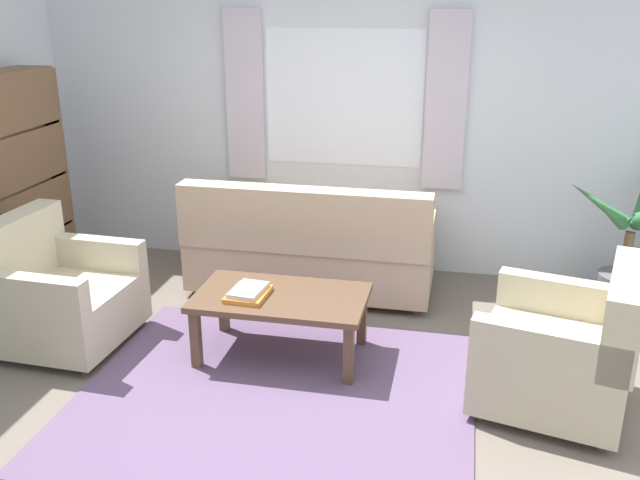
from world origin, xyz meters
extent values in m
plane|color=#6B6056|center=(0.00, 0.00, 0.00)|extent=(6.24, 6.24, 0.00)
cube|color=silver|center=(0.00, 2.26, 1.30)|extent=(5.32, 0.12, 2.60)
cube|color=white|center=(0.00, 2.20, 1.45)|extent=(1.30, 0.01, 1.10)
cube|color=silver|center=(-0.83, 2.17, 1.45)|extent=(0.32, 0.06, 1.40)
cube|color=silver|center=(0.83, 2.17, 1.45)|extent=(0.32, 0.06, 1.40)
cube|color=#604C6B|center=(0.00, 0.00, 0.01)|extent=(2.32, 2.02, 0.01)
cube|color=tan|center=(-0.14, 1.62, 0.25)|extent=(1.90, 0.80, 0.38)
cube|color=tan|center=(-0.14, 1.30, 0.68)|extent=(1.90, 0.20, 0.48)
cube|color=tan|center=(0.73, 1.62, 0.56)|extent=(0.16, 0.80, 0.24)
cube|color=tan|center=(-1.01, 1.62, 0.56)|extent=(0.16, 0.80, 0.24)
cylinder|color=brown|center=(0.71, 1.92, 0.03)|extent=(0.06, 0.06, 0.06)
cylinder|color=brown|center=(-0.99, 1.92, 0.03)|extent=(0.06, 0.06, 0.06)
cylinder|color=brown|center=(0.71, 1.32, 0.03)|extent=(0.06, 0.06, 0.06)
cylinder|color=brown|center=(-0.99, 1.32, 0.03)|extent=(0.06, 0.06, 0.06)
cube|color=#BCB293|center=(-1.55, 0.36, 0.24)|extent=(0.83, 0.87, 0.36)
cube|color=#BCB293|center=(-1.88, 0.37, 0.65)|extent=(0.21, 0.85, 0.46)
cube|color=#BCB293|center=(-1.57, 0.00, 0.53)|extent=(0.80, 0.15, 0.22)
cube|color=#BCB293|center=(-1.54, 0.72, 0.53)|extent=(0.80, 0.15, 0.22)
cylinder|color=brown|center=(-1.25, 0.01, 0.03)|extent=(0.05, 0.05, 0.06)
cylinder|color=brown|center=(-1.22, 0.69, 0.03)|extent=(0.05, 0.05, 0.06)
cylinder|color=brown|center=(-1.86, 0.71, 0.03)|extent=(0.05, 0.05, 0.06)
cube|color=#BCB293|center=(1.58, 0.28, 0.24)|extent=(0.97, 1.00, 0.36)
cube|color=#BCB293|center=(1.90, 0.20, 0.65)|extent=(0.37, 0.86, 0.46)
cube|color=#BCB293|center=(1.66, 0.63, 0.53)|extent=(0.81, 0.30, 0.22)
cube|color=#BCB293|center=(1.50, -0.07, 0.53)|extent=(0.81, 0.30, 0.22)
cylinder|color=brown|center=(1.35, 0.68, 0.03)|extent=(0.05, 0.05, 0.06)
cylinder|color=brown|center=(1.19, 0.02, 0.03)|extent=(0.05, 0.05, 0.06)
cylinder|color=brown|center=(1.97, 0.53, 0.03)|extent=(0.05, 0.05, 0.06)
cylinder|color=brown|center=(1.81, -0.13, 0.03)|extent=(0.05, 0.05, 0.06)
cube|color=brown|center=(-0.09, 0.49, 0.42)|extent=(1.10, 0.64, 0.04)
cube|color=brown|center=(-0.58, 0.23, 0.20)|extent=(0.06, 0.06, 0.40)
cube|color=brown|center=(0.40, 0.23, 0.20)|extent=(0.06, 0.06, 0.40)
cube|color=brown|center=(-0.58, 0.75, 0.20)|extent=(0.06, 0.06, 0.40)
cube|color=brown|center=(0.40, 0.75, 0.20)|extent=(0.06, 0.06, 0.40)
cube|color=orange|center=(-0.28, 0.42, 0.46)|extent=(0.25, 0.31, 0.03)
cube|color=beige|center=(-0.28, 0.42, 0.49)|extent=(0.21, 0.29, 0.03)
cylinder|color=#56565B|center=(2.22, 1.68, 0.15)|extent=(0.36, 0.36, 0.30)
cylinder|color=brown|center=(2.22, 1.68, 0.46)|extent=(0.07, 0.07, 0.33)
cone|color=#2D6638|center=(1.99, 1.79, 0.80)|extent=(0.47, 0.32, 0.32)
cone|color=#2D6638|center=(2.01, 1.49, 0.83)|extent=(0.42, 0.47, 0.40)
cube|color=brown|center=(-2.38, 1.63, 0.85)|extent=(0.30, 0.04, 1.70)
cube|color=brown|center=(-2.24, 1.18, 0.85)|extent=(0.02, 0.90, 1.70)
cube|color=brown|center=(-2.38, 1.18, 0.01)|extent=(0.30, 0.86, 0.02)
cube|color=brown|center=(-2.38, 1.18, 0.43)|extent=(0.30, 0.86, 0.02)
cube|color=brown|center=(-2.38, 1.18, 0.86)|extent=(0.30, 0.86, 0.02)
cube|color=brown|center=(-2.38, 1.18, 1.28)|extent=(0.30, 0.86, 0.02)
cube|color=brown|center=(-2.38, 1.18, 1.71)|extent=(0.30, 0.86, 0.02)
cube|color=#387F4C|center=(-2.38, 1.52, 0.97)|extent=(0.28, 0.10, 0.19)
cube|color=#5B8E93|center=(-2.38, 1.42, 0.99)|extent=(0.28, 0.07, 0.24)
cube|color=#B23833|center=(-2.38, 1.34, 0.98)|extent=(0.23, 0.07, 0.23)
cube|color=#387F4C|center=(-2.38, 1.26, 0.97)|extent=(0.26, 0.06, 0.19)
cube|color=orange|center=(-2.38, 1.17, 1.00)|extent=(0.24, 0.09, 0.27)
cube|color=#2D2D33|center=(-2.38, 1.06, 1.00)|extent=(0.25, 0.10, 0.25)
camera|label=1|loc=(1.00, -3.42, 2.27)|focal=38.80mm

